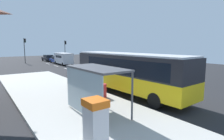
% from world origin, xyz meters
% --- Properties ---
extents(ground_plane, '(56.00, 92.00, 0.04)m').
position_xyz_m(ground_plane, '(0.00, 14.00, -0.02)').
color(ground_plane, '#262628').
extents(sidewalk_platform, '(6.20, 30.00, 0.18)m').
position_xyz_m(sidewalk_platform, '(-6.40, 2.00, 0.09)').
color(sidewalk_platform, beige).
rests_on(sidewalk_platform, ground).
extents(lane_stripe_seg_1, '(0.16, 2.20, 0.01)m').
position_xyz_m(lane_stripe_seg_1, '(0.25, -1.00, 0.01)').
color(lane_stripe_seg_1, silver).
rests_on(lane_stripe_seg_1, ground).
extents(lane_stripe_seg_2, '(0.16, 2.20, 0.01)m').
position_xyz_m(lane_stripe_seg_2, '(0.25, 4.00, 0.01)').
color(lane_stripe_seg_2, silver).
rests_on(lane_stripe_seg_2, ground).
extents(lane_stripe_seg_3, '(0.16, 2.20, 0.01)m').
position_xyz_m(lane_stripe_seg_3, '(0.25, 9.00, 0.01)').
color(lane_stripe_seg_3, silver).
rests_on(lane_stripe_seg_3, ground).
extents(lane_stripe_seg_4, '(0.16, 2.20, 0.01)m').
position_xyz_m(lane_stripe_seg_4, '(0.25, 14.00, 0.01)').
color(lane_stripe_seg_4, silver).
rests_on(lane_stripe_seg_4, ground).
extents(lane_stripe_seg_5, '(0.16, 2.20, 0.01)m').
position_xyz_m(lane_stripe_seg_5, '(0.25, 19.00, 0.01)').
color(lane_stripe_seg_5, silver).
rests_on(lane_stripe_seg_5, ground).
extents(lane_stripe_seg_6, '(0.16, 2.20, 0.01)m').
position_xyz_m(lane_stripe_seg_6, '(0.25, 24.00, 0.01)').
color(lane_stripe_seg_6, silver).
rests_on(lane_stripe_seg_6, ground).
extents(lane_stripe_seg_7, '(0.16, 2.20, 0.01)m').
position_xyz_m(lane_stripe_seg_7, '(0.25, 29.00, 0.01)').
color(lane_stripe_seg_7, silver).
rests_on(lane_stripe_seg_7, ground).
extents(bus, '(2.89, 11.09, 3.21)m').
position_xyz_m(bus, '(-1.71, 1.97, 1.84)').
color(bus, yellow).
rests_on(bus, ground).
extents(white_van, '(2.09, 5.23, 2.30)m').
position_xyz_m(white_van, '(2.20, 25.27, 1.34)').
color(white_van, silver).
rests_on(white_van, ground).
extents(sedan_near, '(1.92, 4.44, 1.52)m').
position_xyz_m(sedan_near, '(2.30, 35.44, 0.79)').
color(sedan_near, black).
rests_on(sedan_near, ground).
extents(sedan_far, '(1.89, 4.42, 1.52)m').
position_xyz_m(sedan_far, '(2.30, 29.40, 0.79)').
color(sedan_far, navy).
rests_on(sedan_far, ground).
extents(ticket_machine, '(0.66, 0.76, 1.94)m').
position_xyz_m(ticket_machine, '(-8.19, -3.95, 1.17)').
color(ticket_machine, silver).
rests_on(ticket_machine, sidewalk_platform).
extents(recycling_bin_red, '(0.52, 0.52, 0.95)m').
position_xyz_m(recycling_bin_red, '(-4.20, 1.67, 0.66)').
color(recycling_bin_red, red).
rests_on(recycling_bin_red, sidewalk_platform).
extents(recycling_bin_orange, '(0.52, 0.52, 0.95)m').
position_xyz_m(recycling_bin_orange, '(-4.20, 2.37, 0.66)').
color(recycling_bin_orange, orange).
rests_on(recycling_bin_orange, sidewalk_platform).
extents(recycling_bin_green, '(0.52, 0.52, 0.95)m').
position_xyz_m(recycling_bin_green, '(-4.20, 3.07, 0.66)').
color(recycling_bin_green, green).
rests_on(recycling_bin_green, sidewalk_platform).
extents(recycling_bin_blue, '(0.52, 0.52, 0.95)m').
position_xyz_m(recycling_bin_blue, '(-4.20, 3.77, 0.66)').
color(recycling_bin_blue, blue).
rests_on(recycling_bin_blue, sidewalk_platform).
extents(traffic_light_near_side, '(0.49, 0.28, 4.90)m').
position_xyz_m(traffic_light_near_side, '(5.50, 32.42, 3.26)').
color(traffic_light_near_side, '#2D2D2D').
rests_on(traffic_light_near_side, ground).
extents(traffic_light_far_side, '(0.49, 0.28, 5.27)m').
position_xyz_m(traffic_light_far_side, '(-3.10, 33.22, 3.49)').
color(traffic_light_far_side, '#2D2D2D').
rests_on(traffic_light_far_side, ground).
extents(bus_shelter, '(1.80, 4.00, 2.50)m').
position_xyz_m(bus_shelter, '(-6.41, -0.62, 2.10)').
color(bus_shelter, '#4C4C51').
rests_on(bus_shelter, sidewalk_platform).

